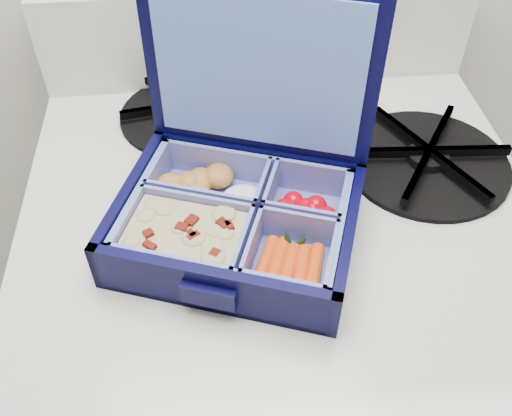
{
  "coord_description": "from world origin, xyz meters",
  "views": [
    {
      "loc": [
        0.52,
        1.28,
        1.26
      ],
      "look_at": [
        0.56,
        1.66,
        0.86
      ],
      "focal_mm": 40.0,
      "sensor_mm": 36.0,
      "label": 1
    }
  ],
  "objects_px": {
    "stove": "(273,384)",
    "bento_box": "(237,222)",
    "burner_grate": "(428,155)",
    "fork": "(321,154)"
  },
  "relations": [
    {
      "from": "stove",
      "to": "fork",
      "type": "bearing_deg",
      "value": 50.63
    },
    {
      "from": "stove",
      "to": "burner_grate",
      "type": "relative_size",
      "value": 4.4
    },
    {
      "from": "stove",
      "to": "bento_box",
      "type": "relative_size",
      "value": 3.66
    },
    {
      "from": "burner_grate",
      "to": "bento_box",
      "type": "bearing_deg",
      "value": -157.54
    },
    {
      "from": "stove",
      "to": "bento_box",
      "type": "xyz_separation_m",
      "value": [
        -0.05,
        -0.05,
        0.44
      ]
    },
    {
      "from": "burner_grate",
      "to": "fork",
      "type": "relative_size",
      "value": 0.99
    },
    {
      "from": "stove",
      "to": "burner_grate",
      "type": "height_order",
      "value": "burner_grate"
    },
    {
      "from": "burner_grate",
      "to": "fork",
      "type": "xyz_separation_m",
      "value": [
        -0.12,
        0.03,
        -0.01
      ]
    },
    {
      "from": "bento_box",
      "to": "burner_grate",
      "type": "relative_size",
      "value": 1.2
    },
    {
      "from": "bento_box",
      "to": "burner_grate",
      "type": "distance_m",
      "value": 0.24
    }
  ]
}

